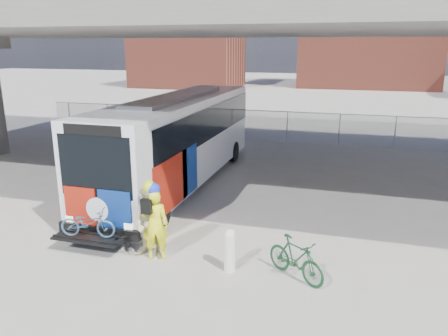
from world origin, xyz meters
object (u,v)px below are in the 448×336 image
at_px(bus, 179,134).
at_px(bollard, 230,249).
at_px(bike_parked, 296,259).
at_px(cyclist_tan, 151,222).
at_px(cyclist_hivis, 155,223).

relative_size(bus, bollard, 11.36).
height_order(bollard, bike_parked, bollard).
relative_size(bus, cyclist_tan, 5.91).
bearing_deg(bollard, cyclist_hivis, 177.42).
bearing_deg(bike_parked, bollard, 128.14).
distance_m(cyclist_hivis, cyclist_tan, 0.12).
relative_size(bollard, bike_parked, 0.64).
height_order(bollard, cyclist_tan, cyclist_tan).
bearing_deg(cyclist_tan, bus, 106.21).
distance_m(cyclist_tan, bike_parked, 3.90).
bearing_deg(bus, cyclist_hivis, -73.34).
distance_m(bus, bollard, 7.71).
xyz_separation_m(bollard, cyclist_hivis, (-2.09, 0.09, 0.42)).
distance_m(bus, cyclist_hivis, 6.70).
bearing_deg(bollard, cyclist_tan, 177.62).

